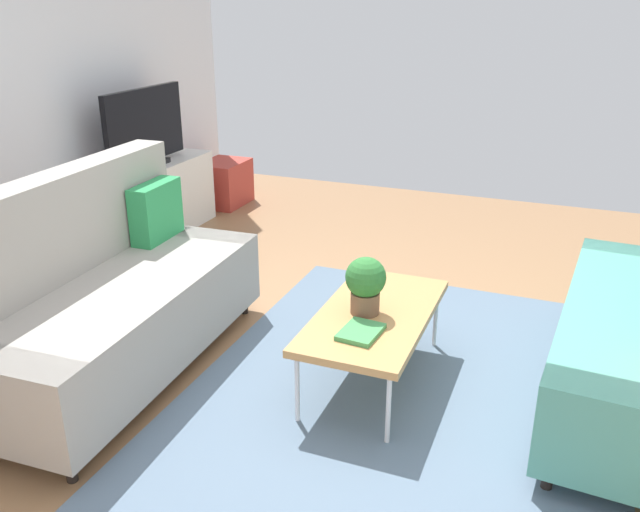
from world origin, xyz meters
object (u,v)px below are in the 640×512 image
object	(u,v)px
coffee_table	(374,317)
storage_trunk	(224,183)
tv_console	(150,202)
vase_0	(95,172)
couch_beige	(106,295)
tv	(145,129)
table_book_0	(361,332)
bottle_1	(143,159)
bottle_2	(150,154)
bottle_0	(135,160)
vase_1	(112,168)
potted_plant	(366,283)

from	to	relation	value
coffee_table	storage_trunk	xyz separation A→B (m)	(2.62, 2.40, -0.17)
tv_console	vase_0	distance (m)	0.70
couch_beige	tv	world-z (taller)	tv
storage_trunk	table_book_0	size ratio (longest dim) A/B	2.17
tv_console	bottle_1	xyz separation A→B (m)	(-0.10, -0.04, 0.40)
bottle_1	bottle_2	bearing A→B (deg)	0.00
tv	table_book_0	distance (m)	3.10
couch_beige	bottle_2	world-z (taller)	couch_beige
vase_0	bottle_2	size ratio (longest dim) A/B	0.77
coffee_table	bottle_0	size ratio (longest dim) A/B	5.67
couch_beige	bottle_2	bearing A→B (deg)	-154.13
tv	storage_trunk	size ratio (longest dim) A/B	1.92
vase_0	storage_trunk	bearing A→B (deg)	-5.10
coffee_table	vase_1	distance (m)	2.80
couch_beige	table_book_0	size ratio (longest dim) A/B	8.06
storage_trunk	table_book_0	xyz separation A→B (m)	(-2.88, -2.40, 0.21)
bottle_0	bottle_2	bearing A→B (deg)	0.00
potted_plant	vase_1	world-z (taller)	vase_1
bottle_0	table_book_0	bearing A→B (deg)	-122.64
storage_trunk	table_book_0	world-z (taller)	table_book_0
table_book_0	vase_1	bearing A→B (deg)	61.37
storage_trunk	potted_plant	size ratio (longest dim) A/B	1.68
tv	couch_beige	bearing A→B (deg)	-151.11
couch_beige	table_book_0	world-z (taller)	couch_beige
storage_trunk	bottle_1	bearing A→B (deg)	177.13
couch_beige	tv_console	bearing A→B (deg)	-153.07
tv	vase_1	world-z (taller)	tv
tv	storage_trunk	xyz separation A→B (m)	(1.10, -0.08, -0.73)
bottle_2	table_book_0	bearing A→B (deg)	-126.02
coffee_table	bottle_0	bearing A→B (deg)	61.75
bottle_0	bottle_1	world-z (taller)	bottle_0
tv_console	bottle_1	bearing A→B (deg)	-157.32
coffee_table	bottle_0	world-z (taller)	bottle_0
potted_plant	bottle_2	world-z (taller)	bottle_2
potted_plant	storage_trunk	bearing A→B (deg)	41.60
table_book_0	bottle_1	distance (m)	3.00
potted_plant	vase_0	xyz separation A→B (m)	(0.97, 2.50, 0.12)
storage_trunk	vase_0	bearing A→B (deg)	174.90
potted_plant	bottle_1	bearing A→B (deg)	58.95
tv	vase_0	distance (m)	0.63
tv	vase_1	bearing A→B (deg)	169.74
table_book_0	bottle_1	size ratio (longest dim) A/B	1.54
storage_trunk	bottle_2	distance (m)	1.21
storage_trunk	tv_console	bearing A→B (deg)	174.81
coffee_table	potted_plant	world-z (taller)	potted_plant
tv_console	couch_beige	bearing A→B (deg)	-150.65
table_book_0	potted_plant	bearing A→B (deg)	13.31
table_book_0	vase_1	distance (m)	2.92
couch_beige	storage_trunk	size ratio (longest dim) A/B	3.72
couch_beige	bottle_2	distance (m)	2.20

